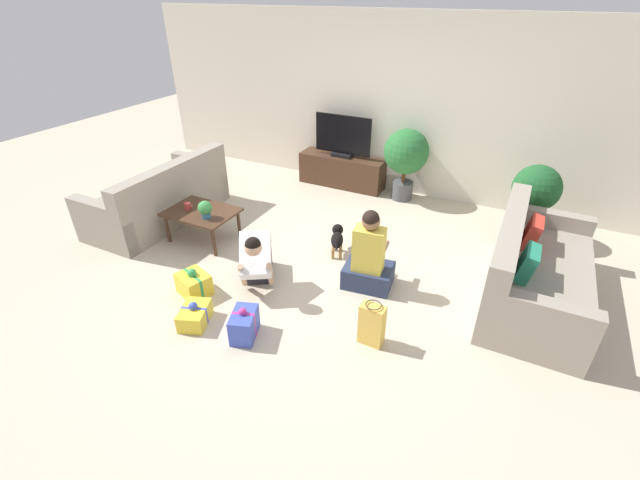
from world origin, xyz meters
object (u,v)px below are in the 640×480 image
object	(u,v)px
sofa_left	(160,199)
person_kneeling	(257,259)
person_sitting	(369,260)
gift_bag_a	(372,324)
sofa_right	(534,274)
potted_plant_corner_right	(536,191)
dog	(337,238)
tabletop_plant	(205,209)
mug	(188,206)
coffee_table	(202,214)
tv_console	(342,171)
gift_box_a	(195,315)
gift_box_c	(244,324)
potted_plant_back_right	(406,155)
tv	(343,138)
gift_box_b	(194,284)

from	to	relation	value
sofa_left	person_kneeling	xyz separation A→B (m)	(2.07, -0.67, 0.02)
person_sitting	gift_bag_a	bearing A→B (deg)	106.57
sofa_right	potted_plant_corner_right	bearing A→B (deg)	6.25
potted_plant_corner_right	dog	world-z (taller)	potted_plant_corner_right
dog	tabletop_plant	distance (m)	1.64
sofa_right	mug	world-z (taller)	sofa_right
person_kneeling	mug	size ratio (longest dim) A/B	6.64
coffee_table	person_sitting	world-z (taller)	person_sitting
sofa_right	tv_console	xyz separation A→B (m)	(-3.00, 1.83, -0.06)
sofa_left	gift_bag_a	size ratio (longest dim) A/B	4.40
sofa_right	person_kneeling	world-z (taller)	sofa_right
sofa_right	tabletop_plant	size ratio (longest dim) A/B	8.83
dog	gift_bag_a	size ratio (longest dim) A/B	1.02
sofa_right	tabletop_plant	distance (m)	3.75
sofa_left	dog	world-z (taller)	sofa_left
tv_console	mug	size ratio (longest dim) A/B	11.62
gift_box_a	gift_box_c	world-z (taller)	gift_box_c
gift_box_c	potted_plant_back_right	bearing A→B (deg)	83.78
tv	coffee_table	bearing A→B (deg)	-109.67
potted_plant_back_right	coffee_table	bearing A→B (deg)	-128.92
tv_console	gift_box_a	bearing A→B (deg)	-88.29
potted_plant_corner_right	tabletop_plant	xyz separation A→B (m)	(-3.53, -2.03, -0.14)
mug	gift_bag_a	bearing A→B (deg)	-15.12
person_sitting	potted_plant_back_right	bearing A→B (deg)	-88.49
tv	tabletop_plant	distance (m)	2.63
tabletop_plant	gift_box_c	bearing A→B (deg)	-40.22
sofa_left	sofa_right	xyz separation A→B (m)	(4.76, 0.40, 0.00)
sofa_left	dog	size ratio (longest dim) A/B	4.30
person_sitting	gift_box_a	distance (m)	1.86
tv	potted_plant_corner_right	distance (m)	2.89
gift_box_b	gift_box_c	distance (m)	0.91
person_kneeling	gift_box_b	bearing A→B (deg)	-169.21
potted_plant_back_right	person_kneeling	xyz separation A→B (m)	(-0.75, -2.85, -0.38)
mug	tabletop_plant	bearing A→B (deg)	-12.12
potted_plant_back_right	gift_box_a	xyz separation A→B (m)	(-0.94, -3.68, -0.61)
coffee_table	tv_console	bearing A→B (deg)	70.33
sofa_right	sofa_left	bearing A→B (deg)	94.76
person_sitting	gift_box_c	size ratio (longest dim) A/B	2.46
coffee_table	mug	distance (m)	0.20
person_sitting	mug	world-z (taller)	person_sitting
sofa_left	potted_plant_corner_right	bearing A→B (deg)	110.55
dog	gift_bag_a	distance (m)	1.58
dog	tv_console	bearing A→B (deg)	-89.87
sofa_right	potted_plant_back_right	distance (m)	2.67
sofa_right	dog	xyz separation A→B (m)	(-2.18, -0.10, -0.10)
sofa_left	person_sitting	world-z (taller)	person_sitting
coffee_table	person_sitting	distance (m)	2.26
person_sitting	dog	world-z (taller)	person_sitting
sofa_right	gift_bag_a	xyz separation A→B (m)	(-1.25, -1.38, -0.09)
coffee_table	gift_box_c	xyz separation A→B (m)	(1.52, -1.24, -0.23)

